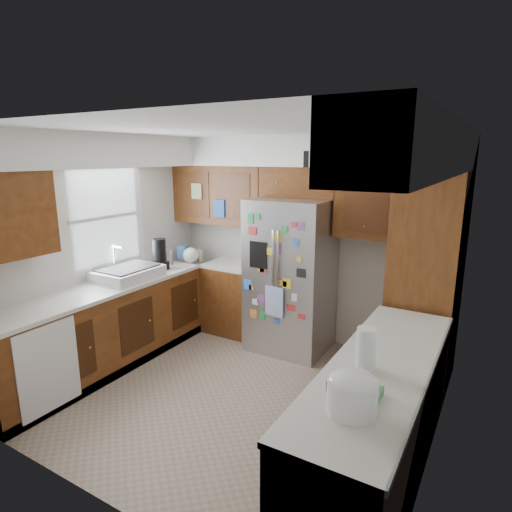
# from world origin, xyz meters

# --- Properties ---
(floor) EXTENTS (3.60, 3.60, 0.00)m
(floor) POSITION_xyz_m (0.00, 0.00, 0.00)
(floor) COLOR gray
(floor) RESTS_ON ground
(room_shell) EXTENTS (3.64, 3.24, 2.52)m
(room_shell) POSITION_xyz_m (-0.11, 0.36, 1.82)
(room_shell) COLOR beige
(room_shell) RESTS_ON ground
(left_counter_run) EXTENTS (1.36, 3.20, 0.92)m
(left_counter_run) POSITION_xyz_m (-1.36, 0.03, 0.43)
(left_counter_run) COLOR #47240D
(left_counter_run) RESTS_ON ground
(right_counter_run) EXTENTS (0.63, 2.25, 0.92)m
(right_counter_run) POSITION_xyz_m (1.50, -0.47, 0.42)
(right_counter_run) COLOR #47240D
(right_counter_run) RESTS_ON ground
(pantry) EXTENTS (0.60, 0.90, 2.15)m
(pantry) POSITION_xyz_m (1.50, 1.15, 1.07)
(pantry) COLOR #47240D
(pantry) RESTS_ON ground
(fridge) EXTENTS (0.90, 0.79, 1.80)m
(fridge) POSITION_xyz_m (-0.00, 1.20, 0.90)
(fridge) COLOR #A3A3A8
(fridge) RESTS_ON ground
(bridge_cabinet) EXTENTS (0.96, 0.34, 0.35)m
(bridge_cabinet) POSITION_xyz_m (0.00, 1.43, 1.98)
(bridge_cabinet) COLOR #47240D
(bridge_cabinet) RESTS_ON fridge
(fridge_top_items) EXTENTS (0.57, 0.31, 0.24)m
(fridge_top_items) POSITION_xyz_m (0.05, 1.37, 2.27)
(fridge_top_items) COLOR #0F49A2
(fridge_top_items) RESTS_ON bridge_cabinet
(sink_assembly) EXTENTS (0.52, 0.70, 0.37)m
(sink_assembly) POSITION_xyz_m (-1.50, 0.10, 0.99)
(sink_assembly) COLOR silver
(sink_assembly) RESTS_ON left_counter_run
(left_counter_clutter) EXTENTS (0.40, 0.82, 0.38)m
(left_counter_clutter) POSITION_xyz_m (-1.45, 0.83, 1.05)
(left_counter_clutter) COLOR black
(left_counter_clutter) RESTS_ON left_counter_run
(rice_cooker) EXTENTS (0.28, 0.27, 0.24)m
(rice_cooker) POSITION_xyz_m (1.50, -1.13, 1.05)
(rice_cooker) COLOR white
(rice_cooker) RESTS_ON right_counter_run
(paper_towel) EXTENTS (0.13, 0.13, 0.28)m
(paper_towel) POSITION_xyz_m (1.42, -0.61, 1.06)
(paper_towel) COLOR white
(paper_towel) RESTS_ON right_counter_run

